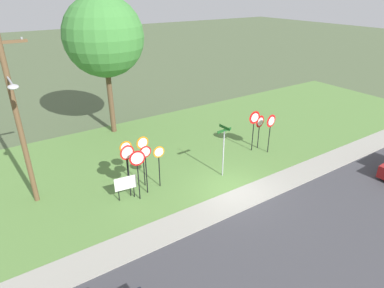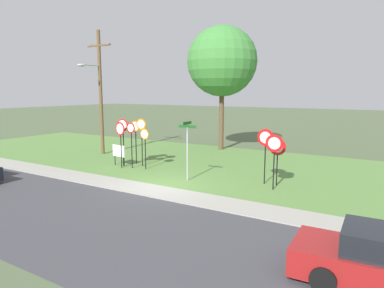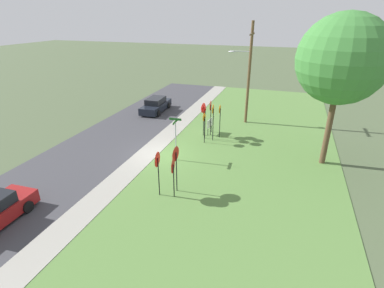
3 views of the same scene
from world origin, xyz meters
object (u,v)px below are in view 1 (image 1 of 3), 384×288
stop_sign_far_left (159,158)px  notice_board (126,184)px  stop_sign_far_center (128,160)px  stop_sign_center_tall (146,160)px  street_name_post (224,147)px  stop_sign_near_right (126,155)px  yield_sign_near_left (271,124)px  oak_tree_left (104,37)px  stop_sign_far_right (143,151)px  yield_sign_far_left (260,124)px  utility_pole (16,113)px  stop_sign_near_left (138,164)px  yield_sign_near_right (254,121)px

stop_sign_far_left → notice_board: bearing=-174.7°
stop_sign_far_center → stop_sign_center_tall: 0.89m
street_name_post → notice_board: (-5.38, 0.86, -0.94)m
stop_sign_near_right → stop_sign_far_center: (-0.27, -0.83, 0.17)m
yield_sign_near_left → oak_tree_left: size_ratio=0.28×
stop_sign_far_center → stop_sign_center_tall: size_ratio=1.06×
notice_board → oak_tree_left: oak_tree_left is taller
stop_sign_far_right → yield_sign_far_left: (8.18, 0.01, -0.38)m
utility_pole → oak_tree_left: size_ratio=0.93×
stop_sign_near_left → stop_sign_near_right: (-0.00, 1.33, -0.06)m
stop_sign_far_center → yield_sign_near_left: stop_sign_far_center is taller
yield_sign_near_left → oak_tree_left: (-6.92, 8.69, 4.72)m
stop_sign_near_right → utility_pole: 5.25m
stop_sign_far_left → notice_board: size_ratio=1.87×
yield_sign_far_left → oak_tree_left: oak_tree_left is taller
yield_sign_near_left → utility_pole: utility_pole is taller
notice_board → yield_sign_near_right: bearing=10.1°
stop_sign_near_left → yield_sign_near_right: 8.41m
utility_pole → oak_tree_left: 9.17m
stop_sign_far_left → street_name_post: bearing=-12.6°
stop_sign_near_left → yield_sign_far_left: 9.00m
stop_sign_far_right → yield_sign_near_right: stop_sign_far_right is taller
stop_sign_far_right → yield_sign_near_left: size_ratio=1.12×
stop_sign_near_left → yield_sign_near_right: (8.36, 0.93, 0.05)m
stop_sign_center_tall → street_name_post: size_ratio=0.90×
oak_tree_left → stop_sign_near_left: bearing=-103.5°
stop_sign_far_center → street_name_post: 5.21m
oak_tree_left → stop_sign_far_right: bearing=-99.8°
yield_sign_near_left → notice_board: 9.64m
stop_sign_near_left → oak_tree_left: bearing=85.8°
stop_sign_far_right → yield_sign_near_left: (8.28, -0.80, -0.13)m
stop_sign_far_center → yield_sign_far_left: bearing=-3.6°
stop_sign_near_right → stop_sign_far_left: bearing=-33.4°
yield_sign_near_left → yield_sign_far_left: yield_sign_near_left is taller
stop_sign_near_right → street_name_post: street_name_post is taller
yield_sign_near_left → yield_sign_near_right: 1.02m
stop_sign_near_left → yield_sign_near_right: size_ratio=1.00×
notice_board → oak_tree_left: (2.66, 8.46, 5.80)m
stop_sign_far_left → stop_sign_far_right: stop_sign_far_right is taller
stop_sign_far_left → yield_sign_near_left: size_ratio=0.92×
stop_sign_far_right → notice_board: 1.87m
stop_sign_far_center → stop_sign_far_right: stop_sign_far_right is taller
stop_sign_near_left → yield_sign_near_right: bearing=15.7°
stop_sign_near_right → yield_sign_near_left: stop_sign_near_right is taller
stop_sign_far_center → yield_sign_near_right: 8.64m
stop_sign_near_left → stop_sign_center_tall: stop_sign_near_left is taller
stop_sign_far_left → yield_sign_far_left: bearing=6.6°
yield_sign_near_right → yield_sign_far_left: (0.58, 0.06, -0.35)m
yield_sign_near_left → utility_pole: size_ratio=0.30×
stop_sign_far_left → notice_board: (-1.94, -0.09, -0.83)m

